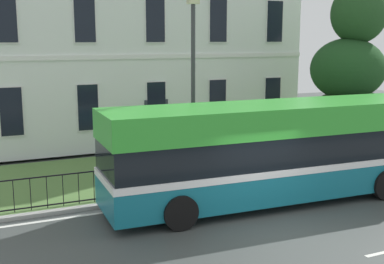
{
  "coord_description": "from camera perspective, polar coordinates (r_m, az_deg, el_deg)",
  "views": [
    {
      "loc": [
        -7.16,
        -10.06,
        4.99
      ],
      "look_at": [
        -0.22,
        5.38,
        1.82
      ],
      "focal_mm": 46.69,
      "sensor_mm": 36.0,
      "label": 1
    }
  ],
  "objects": [
    {
      "name": "evergreen_tree",
      "position": [
        23.01,
        17.72,
        4.46
      ],
      "size": [
        4.21,
        4.21,
        7.5
      ],
      "color": "#423328",
      "rests_on": "ground_plane"
    },
    {
      "name": "iron_verge_railing",
      "position": [
        16.92,
        3.46,
        -4.39
      ],
      "size": [
        19.82,
        0.04,
        0.97
      ],
      "color": "black",
      "rests_on": "ground_plane"
    },
    {
      "name": "single_decker_bus",
      "position": [
        15.48,
        9.18,
        -2.14
      ],
      "size": [
        10.59,
        2.88,
        3.06
      ],
      "rotation": [
        0.0,
        0.0,
        -0.04
      ],
      "color": "#14697E",
      "rests_on": "ground_plane"
    },
    {
      "name": "litter_bin",
      "position": [
        19.55,
        13.86,
        -2.33
      ],
      "size": [
        0.45,
        0.45,
        1.2
      ],
      "color": "#23472D",
      "rests_on": "ground_plane"
    },
    {
      "name": "ground_plane",
      "position": [
        14.26,
        7.82,
        -10.06
      ],
      "size": [
        60.0,
        56.0,
        0.18
      ],
      "color": "#404443"
    },
    {
      "name": "street_lamp_post",
      "position": [
        16.45,
        0.13,
        6.33
      ],
      "size": [
        0.36,
        0.24,
        6.32
      ],
      "color": "#333338",
      "rests_on": "ground_plane"
    }
  ]
}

